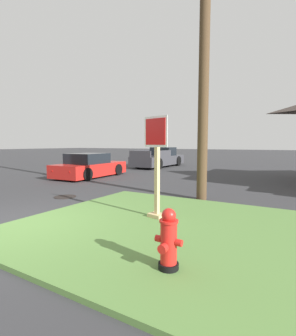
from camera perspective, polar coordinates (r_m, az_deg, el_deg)
name	(u,v)px	position (r m, az deg, el deg)	size (l,w,h in m)	color
ground_plane	(14,227)	(6.19, -27.63, -11.55)	(160.00, 160.00, 0.00)	#333335
grass_corner_patch	(155,225)	(5.52, 1.51, -12.53)	(5.45, 5.38, 0.08)	#567F3D
fire_hydrant	(168,241)	(3.53, 4.56, -15.80)	(0.38, 0.34, 0.82)	black
stop_sign	(157,170)	(5.73, 1.92, -0.43)	(0.66, 0.36, 2.26)	tan
manhole_cover	(65,197)	(8.90, -17.91, -6.10)	(0.70, 0.70, 0.02)	black
parked_sedan_red	(90,167)	(13.91, -12.80, 0.30)	(2.12, 4.23, 1.25)	red
pickup_truck_charcoal	(159,159)	(19.66, 2.50, 2.09)	(2.03, 5.50, 1.48)	#38383D
utility_pole	(205,29)	(8.78, 12.48, 27.83)	(1.56, 0.31, 9.89)	#4C3823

